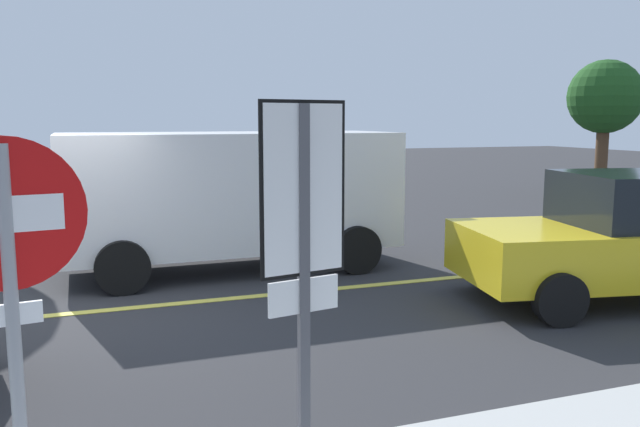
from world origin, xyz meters
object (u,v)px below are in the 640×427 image
Objects in this scene: stop_sign at (11,287)px; speed_limit_sign at (303,235)px; tree_centre_verge at (605,99)px; white_van at (232,191)px; car_yellow_approaching at (638,237)px.

speed_limit_sign is at bearing 0.01° from stop_sign.
tree_centre_verge is (13.62, 12.23, 1.25)m from speed_limit_sign.
speed_limit_sign reaches higher than white_van.
speed_limit_sign is 0.60× the size of tree_centre_verge.
stop_sign is 0.93× the size of speed_limit_sign.
tree_centre_verge is at bearing 41.93° from speed_limit_sign.
tree_centre_verge reaches higher than car_yellow_approaching.
stop_sign is at bearing -179.99° from speed_limit_sign.
car_yellow_approaching is (7.32, 3.19, -0.75)m from stop_sign.
white_van is at bearing 142.50° from car_yellow_approaching.
stop_sign is 0.45× the size of white_van.
white_van is (1.08, 6.81, -0.50)m from speed_limit_sign.
stop_sign reaches higher than white_van.
tree_centre_verge is at bearing 38.94° from stop_sign.
tree_centre_verge reaches higher than white_van.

